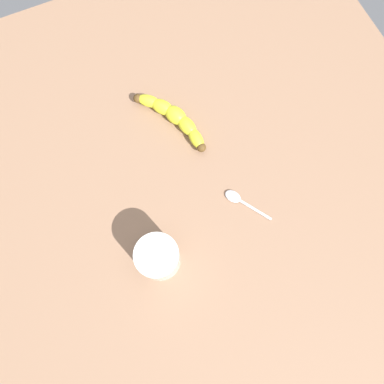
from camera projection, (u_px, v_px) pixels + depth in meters
The scene contains 4 objects.
wooden_tabletop at pixel (188, 190), 80.31cm from camera, with size 120.00×120.00×3.00cm, color #8C674E.
banana at pixel (174, 117), 81.58cm from camera, with size 19.13×10.88×3.73cm.
smoothie_glass at pixel (158, 258), 70.27cm from camera, with size 8.34×8.34×9.44cm.
teaspoon at pixel (236, 198), 77.79cm from camera, with size 10.12×7.42×0.80cm.
Camera 1 is at (21.64, -8.52, 78.37)cm, focal length 34.05 mm.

